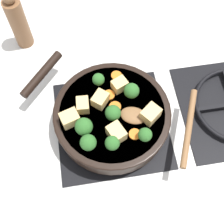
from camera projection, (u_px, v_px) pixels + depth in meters
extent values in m
plane|color=silver|center=(112.00, 125.00, 0.89)|extent=(2.40, 2.40, 0.00)
cube|color=black|center=(112.00, 125.00, 0.88)|extent=(0.31, 0.31, 0.01)
torus|color=black|center=(112.00, 122.00, 0.87)|extent=(0.24, 0.24, 0.01)
cube|color=black|center=(112.00, 122.00, 0.87)|extent=(0.01, 0.23, 0.01)
cube|color=black|center=(112.00, 122.00, 0.87)|extent=(0.23, 0.01, 0.01)
cylinder|color=black|center=(112.00, 117.00, 0.84)|extent=(0.30, 0.30, 0.06)
cylinder|color=#5B3316|center=(112.00, 116.00, 0.83)|extent=(0.28, 0.28, 0.05)
torus|color=black|center=(112.00, 113.00, 0.81)|extent=(0.31, 0.31, 0.01)
cylinder|color=black|center=(42.00, 74.00, 0.87)|extent=(0.14, 0.13, 0.02)
ellipsoid|color=brown|center=(133.00, 115.00, 0.80)|extent=(0.07, 0.08, 0.01)
cylinder|color=brown|center=(189.00, 127.00, 0.78)|extent=(0.21, 0.10, 0.02)
cube|color=#DBB770|center=(151.00, 114.00, 0.78)|extent=(0.06, 0.06, 0.04)
cube|color=#DBB770|center=(120.00, 85.00, 0.82)|extent=(0.04, 0.05, 0.03)
cube|color=#DBB770|center=(83.00, 105.00, 0.80)|extent=(0.04, 0.03, 0.03)
cube|color=#DBB770|center=(116.00, 133.00, 0.76)|extent=(0.06, 0.05, 0.04)
cube|color=#DBB770|center=(100.00, 99.00, 0.80)|extent=(0.05, 0.05, 0.03)
cube|color=#DBB770|center=(70.00, 119.00, 0.78)|extent=(0.05, 0.05, 0.04)
cylinder|color=#709956|center=(85.00, 130.00, 0.78)|extent=(0.01, 0.01, 0.01)
sphere|color=#2D6628|center=(84.00, 127.00, 0.76)|extent=(0.04, 0.04, 0.04)
cylinder|color=#709956|center=(112.00, 146.00, 0.76)|extent=(0.01, 0.01, 0.01)
sphere|color=#2D6628|center=(112.00, 143.00, 0.74)|extent=(0.04, 0.04, 0.04)
cylinder|color=#709956|center=(112.00, 117.00, 0.80)|extent=(0.01, 0.01, 0.01)
sphere|color=#2D6628|center=(112.00, 113.00, 0.78)|extent=(0.04, 0.04, 0.04)
cylinder|color=#709956|center=(131.00, 95.00, 0.82)|extent=(0.01, 0.01, 0.01)
sphere|color=#2D6628|center=(132.00, 91.00, 0.80)|extent=(0.04, 0.04, 0.04)
cylinder|color=#709956|center=(89.00, 145.00, 0.76)|extent=(0.01, 0.01, 0.01)
sphere|color=#2D6628|center=(88.00, 142.00, 0.74)|extent=(0.04, 0.04, 0.04)
cylinder|color=#709956|center=(144.00, 138.00, 0.77)|extent=(0.01, 0.01, 0.01)
sphere|color=#2D6628|center=(145.00, 135.00, 0.75)|extent=(0.04, 0.04, 0.04)
cylinder|color=#709956|center=(99.00, 83.00, 0.84)|extent=(0.01, 0.01, 0.01)
sphere|color=#2D6628|center=(98.00, 79.00, 0.82)|extent=(0.03, 0.03, 0.03)
cylinder|color=orange|center=(135.00, 134.00, 0.78)|extent=(0.03, 0.03, 0.01)
cylinder|color=orange|center=(115.00, 107.00, 0.81)|extent=(0.03, 0.03, 0.01)
cylinder|color=orange|center=(110.00, 95.00, 0.83)|extent=(0.03, 0.03, 0.01)
cylinder|color=orange|center=(116.00, 76.00, 0.85)|extent=(0.03, 0.03, 0.01)
cylinder|color=brown|center=(19.00, 24.00, 0.93)|extent=(0.05, 0.05, 0.17)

